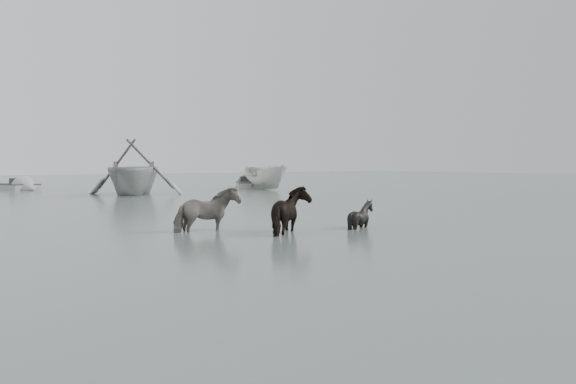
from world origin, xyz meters
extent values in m
plane|color=#4B5954|center=(0.00, 0.00, 0.00)|extent=(140.00, 140.00, 0.00)
imported|color=black|center=(-0.66, 2.15, 0.71)|extent=(1.74, 0.88, 1.42)
imported|color=black|center=(1.02, 0.68, 0.74)|extent=(1.74, 1.85, 1.49)
imported|color=black|center=(3.12, 0.52, 0.57)|extent=(1.29, 1.22, 1.13)
imported|color=#ABAEAB|center=(3.06, 18.97, 1.57)|extent=(7.60, 7.83, 3.15)
imported|color=beige|center=(11.87, 19.74, 0.87)|extent=(1.90, 4.56, 1.73)
camera|label=1|loc=(-6.88, -10.92, 1.79)|focal=35.00mm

